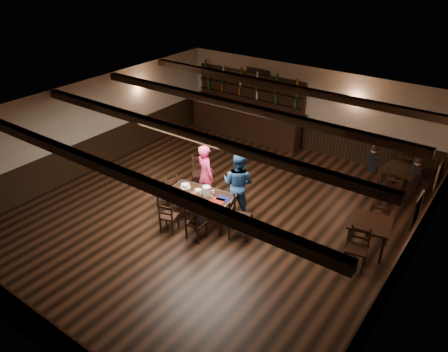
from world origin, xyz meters
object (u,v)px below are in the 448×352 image
Objects in this scene: cake at (185,186)px; bar_counter at (246,116)px; dining_table at (200,197)px; chair_near_left at (167,215)px; woman_pink at (205,175)px; man_blue at (238,184)px; chair_near_right at (194,222)px.

bar_counter reaches higher than cake.
cake reaches higher than dining_table.
chair_near_left is 0.48× the size of woman_pink.
woman_pink is 0.95m from man_blue.
bar_counter reaches higher than chair_near_right.
chair_near_right reaches higher than dining_table.
man_blue reaches higher than cake.
chair_near_right is 0.20× the size of bar_counter.
chair_near_left is at bearing -170.11° from chair_near_right.
cake is (-1.06, -0.75, -0.06)m from man_blue.
bar_counter is at bearing -65.18° from man_blue.
woman_pink is (-0.77, 1.42, 0.33)m from chair_near_right.
man_blue is at bearing 35.39° from cake.
woman_pink is 4.66m from bar_counter.
woman_pink reaches higher than cake.
bar_counter is (-2.39, 5.79, 0.23)m from chair_near_right.
chair_near_left is 0.72m from chair_near_right.
man_blue is (0.95, 0.09, 0.02)m from woman_pink.
dining_table is 0.51m from cake.
dining_table is 2.09× the size of chair_near_left.
chair_near_left is at bearing 55.40° from man_blue.
woman_pink is at bearing 80.48° from cake.
bar_counter reaches higher than dining_table.
chair_near_left reaches higher than dining_table.
woman_pink is at bearing 118.52° from chair_near_right.
man_blue reaches higher than chair_near_left.
dining_table is 0.39× the size of bar_counter.
chair_near_right is 1.65m from woman_pink.
dining_table is 1.01× the size of woman_pink.
dining_table is 6.62× the size of cake.
bar_counter reaches higher than chair_near_left.
cake is (-0.88, 0.76, 0.29)m from chair_near_right.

